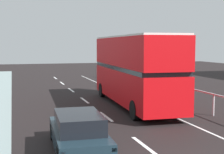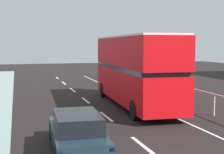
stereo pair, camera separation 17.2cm
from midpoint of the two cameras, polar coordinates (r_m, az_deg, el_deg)
name	(u,v)px [view 1 (the left image)]	position (r m, az deg, el deg)	size (l,w,h in m)	color
lane_paint_markings	(141,113)	(18.54, 4.75, -6.24)	(3.56, 46.00, 0.01)	silver
bridge_side_railing	(196,94)	(20.00, 14.00, -2.76)	(0.10, 42.00, 1.18)	#BCB5BB
double_decker_bus_red	(134,69)	(20.56, 3.54, 1.44)	(3.06, 10.91, 4.32)	red
hatchback_car_near	(78,132)	(12.12, -6.20, -9.41)	(1.95, 4.58, 1.38)	#182932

